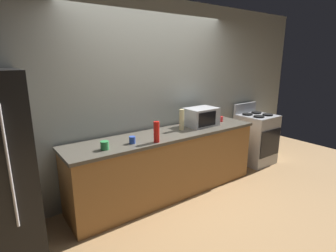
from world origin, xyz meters
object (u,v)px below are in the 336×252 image
(bottle_hand_soap, at_px, (182,120))
(mug_green, at_px, (105,145))
(stove_range, at_px, (256,138))
(microwave, at_px, (201,117))
(mug_red, at_px, (221,119))
(mug_blue, at_px, (132,140))
(bottle_hot_sauce, at_px, (156,132))

(bottle_hand_soap, bearing_deg, mug_green, -173.17)
(stove_range, distance_m, microwave, 1.46)
(microwave, height_order, bottle_hand_soap, bottle_hand_soap)
(bottle_hand_soap, distance_m, mug_red, 0.84)
(stove_range, distance_m, mug_blue, 2.66)
(microwave, relative_size, bottle_hand_soap, 1.62)
(mug_blue, distance_m, mug_red, 1.71)
(stove_range, xyz_separation_m, bottle_hot_sauce, (-2.35, -0.24, 0.57))
(stove_range, bearing_deg, mug_blue, -177.61)
(bottle_hand_soap, height_order, mug_green, bottle_hand_soap)
(bottle_hot_sauce, relative_size, mug_red, 3.02)
(bottle_hand_soap, bearing_deg, mug_red, 1.85)
(stove_range, xyz_separation_m, bottle_hand_soap, (-1.74, 0.03, 0.59))
(stove_range, bearing_deg, bottle_hot_sauce, -174.17)
(bottle_hot_sauce, relative_size, mug_green, 2.67)
(bottle_hand_soap, height_order, bottle_hot_sauce, bottle_hand_soap)
(mug_green, bearing_deg, mug_blue, 1.98)
(stove_range, distance_m, mug_red, 1.03)
(stove_range, relative_size, bottle_hot_sauce, 4.19)
(bottle_hand_soap, relative_size, mug_red, 3.48)
(mug_blue, relative_size, mug_red, 1.01)
(microwave, bearing_deg, bottle_hand_soap, -176.73)
(bottle_hot_sauce, distance_m, mug_red, 1.47)
(bottle_hand_soap, xyz_separation_m, bottle_hot_sauce, (-0.61, -0.27, -0.02))
(microwave, bearing_deg, mug_red, 0.56)
(bottle_hand_soap, xyz_separation_m, mug_green, (-1.22, -0.15, -0.10))
(mug_green, bearing_deg, bottle_hand_soap, 6.83)
(stove_range, height_order, mug_red, stove_range)
(bottle_hot_sauce, xyz_separation_m, mug_green, (-0.62, 0.12, -0.08))
(microwave, bearing_deg, bottle_hot_sauce, -164.01)
(stove_range, height_order, mug_green, stove_range)
(bottle_hand_soap, xyz_separation_m, mug_blue, (-0.87, -0.13, -0.11))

